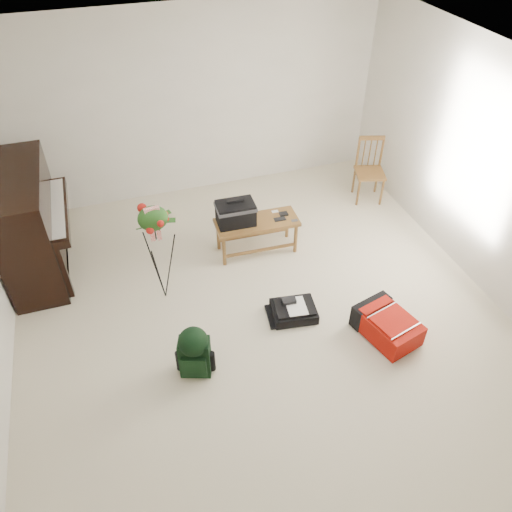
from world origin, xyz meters
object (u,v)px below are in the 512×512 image
object	(u,v)px
black_duffel	(294,310)
dining_chair	(369,171)
red_suitcase	(385,322)
flower_stand	(159,254)
green_backpack	(194,350)
bench	(242,216)
piano	(31,226)

from	to	relation	value
black_duffel	dining_chair	bearing A→B (deg)	53.04
red_suitcase	black_duffel	size ratio (longest dim) A/B	1.44
red_suitcase	flower_stand	size ratio (longest dim) A/B	0.59
red_suitcase	black_duffel	world-z (taller)	red_suitcase
dining_chair	green_backpack	distance (m)	3.68
bench	flower_stand	xyz separation A→B (m)	(-1.05, -0.47, 0.07)
piano	red_suitcase	bearing A→B (deg)	-33.26
green_backpack	flower_stand	bearing A→B (deg)	114.38
piano	green_backpack	distance (m)	2.49
piano	bench	size ratio (longest dim) A/B	1.50
piano	bench	world-z (taller)	piano
dining_chair	flower_stand	distance (m)	3.24
piano	green_backpack	xyz separation A→B (m)	(1.37, -2.06, -0.29)
bench	dining_chair	bearing A→B (deg)	19.73
bench	green_backpack	distance (m)	1.86
black_duffel	green_backpack	distance (m)	1.24
green_backpack	flower_stand	size ratio (longest dim) A/B	0.46
green_backpack	red_suitcase	bearing A→B (deg)	15.90
piano	flower_stand	bearing A→B (deg)	-36.64
green_backpack	bench	bearing A→B (deg)	78.22
red_suitcase	black_duffel	bearing A→B (deg)	132.23
red_suitcase	green_backpack	world-z (taller)	green_backpack
bench	flower_stand	size ratio (longest dim) A/B	0.81
piano	black_duffel	distance (m)	3.06
dining_chair	black_duffel	xyz separation A→B (m)	(-1.80, -1.81, -0.36)
piano	green_backpack	world-z (taller)	piano
dining_chair	bench	bearing A→B (deg)	-146.40
dining_chair	flower_stand	world-z (taller)	flower_stand
piano	red_suitcase	size ratio (longest dim) A/B	2.06
bench	piano	bearing A→B (deg)	170.79
dining_chair	green_backpack	bearing A→B (deg)	-126.96
black_duffel	green_backpack	size ratio (longest dim) A/B	0.89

